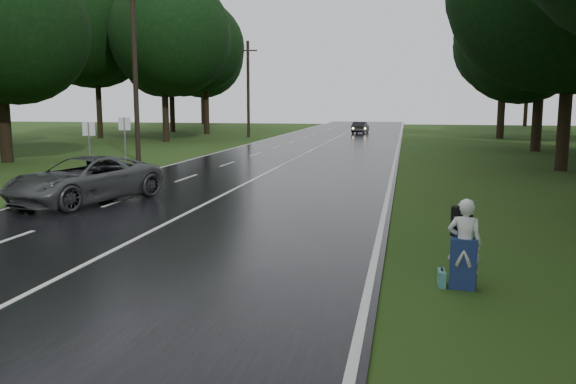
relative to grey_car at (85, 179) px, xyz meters
name	(u,v)px	position (x,y,z in m)	size (l,w,h in m)	color
ground	(67,275)	(4.04, -7.55, -0.79)	(160.00, 160.00, 0.00)	#254013
road	(282,166)	(4.04, 12.45, -0.77)	(12.00, 140.00, 0.04)	black
lane_center	(282,165)	(4.04, 12.45, -0.75)	(0.12, 140.00, 0.01)	silver
grey_car	(85,179)	(0.00, 0.00, 0.00)	(2.50, 5.41, 1.50)	#434647
far_car	(360,128)	(5.65, 44.67, -0.13)	(1.31, 3.75, 1.24)	black
hitchhiker	(464,247)	(11.50, -6.82, -0.03)	(0.66, 0.61, 1.65)	silver
suitcase	(442,278)	(11.14, -6.76, -0.65)	(0.12, 0.41, 0.29)	teal
utility_pole_mid	(139,161)	(-4.46, 13.20, -0.79)	(1.80, 0.28, 9.90)	black
utility_pole_far	(249,137)	(-4.46, 36.92, -0.79)	(1.80, 0.28, 9.02)	black
road_sign_a	(91,178)	(-3.16, 5.83, -0.79)	(0.59, 0.10, 2.47)	white
road_sign_b	(126,170)	(-3.16, 9.13, -0.79)	(0.62, 0.10, 2.59)	white
tree_left_d	(8,162)	(-11.47, 11.33, -0.79)	(7.99, 7.99, 12.49)	black
tree_left_e	(166,142)	(-9.47, 28.90, -0.79)	(9.66, 9.66, 15.10)	black
tree_left_f	(207,134)	(-10.16, 41.10, -0.79)	(10.48, 10.48, 16.38)	black
tree_right_d	(561,171)	(17.91, 13.06, -0.79)	(9.54, 9.54, 14.90)	black
tree_right_e	(535,151)	(19.12, 25.02, -0.79)	(8.32, 8.32, 12.99)	black
tree_right_f	(500,138)	(18.88, 39.19, -0.79)	(9.88, 9.88, 15.44)	black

